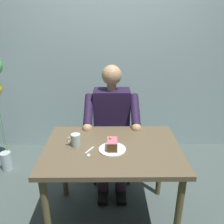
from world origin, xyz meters
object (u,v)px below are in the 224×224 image
(cake_slice, at_px, (112,144))
(dessert_spoon, at_px, (89,153))
(dining_table, at_px, (112,157))
(seated_person, at_px, (112,126))
(coffee_cup, at_px, (76,140))
(chair, at_px, (112,133))

(cake_slice, distance_m, dessert_spoon, 0.18)
(dining_table, bearing_deg, cake_slice, 85.53)
(dining_table, distance_m, seated_person, 0.54)
(coffee_cup, bearing_deg, cake_slice, 167.14)
(seated_person, bearing_deg, cake_slice, 89.67)
(dining_table, xyz_separation_m, coffee_cup, (0.28, -0.02, 0.14))
(dining_table, relative_size, seated_person, 0.84)
(seated_person, xyz_separation_m, dessert_spoon, (0.17, 0.63, 0.09))
(coffee_cup, bearing_deg, seated_person, -118.54)
(chair, bearing_deg, coffee_cup, 67.77)
(seated_person, xyz_separation_m, coffee_cup, (0.28, 0.52, 0.13))
(chair, distance_m, cake_slice, 0.80)
(chair, relative_size, cake_slice, 7.75)
(dining_table, height_order, coffee_cup, coffee_cup)
(chair, bearing_deg, seated_person, 90.00)
(dessert_spoon, bearing_deg, dining_table, -152.62)
(dessert_spoon, bearing_deg, cake_slice, -164.88)
(dining_table, bearing_deg, dessert_spoon, 27.38)
(dessert_spoon, bearing_deg, chair, -102.13)
(dining_table, bearing_deg, chair, -90.00)
(dining_table, height_order, cake_slice, cake_slice)
(seated_person, height_order, dessert_spoon, seated_person)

